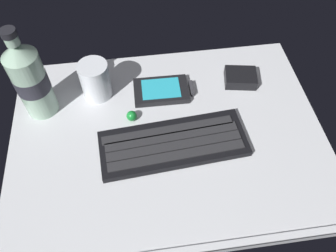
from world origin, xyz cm
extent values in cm
cube|color=silver|center=(0.00, 0.00, -1.00)|extent=(64.00, 48.00, 2.00)
cube|color=silver|center=(0.00, -23.40, 0.40)|extent=(64.00, 1.20, 0.80)
cube|color=black|center=(0.66, -2.79, 0.70)|extent=(29.70, 12.99, 1.40)
cube|color=#28282B|center=(0.43, 0.50, 1.55)|extent=(26.75, 3.85, 0.30)
cube|color=#28282B|center=(0.58, -1.70, 1.55)|extent=(26.75, 3.85, 0.30)
cube|color=#28282B|center=(0.74, -3.89, 1.55)|extent=(26.75, 3.85, 0.30)
cube|color=#28282B|center=(0.89, -6.09, 1.55)|extent=(26.75, 3.85, 0.30)
cube|color=black|center=(0.50, 11.50, 0.70)|extent=(12.17, 7.88, 1.40)
cube|color=#2DB7D1|center=(0.50, 11.50, 1.45)|extent=(8.53, 6.12, 0.10)
cube|color=#333338|center=(6.90, 11.35, 0.70)|extent=(0.89, 3.82, 1.12)
cylinder|color=silver|center=(-13.91, 13.25, 4.25)|extent=(6.40, 6.40, 8.50)
cylinder|color=brown|center=(-13.91, 13.25, 3.26)|extent=(5.50, 5.50, 6.12)
cylinder|color=#9EC1A8|center=(-25.77, 10.60, 7.50)|extent=(6.60, 6.60, 15.00)
cone|color=#9EC1A8|center=(-25.77, 10.60, 16.40)|extent=(6.60, 6.60, 2.80)
cylinder|color=#9EC1A8|center=(-25.77, 10.60, 18.70)|extent=(2.51, 2.51, 1.80)
cylinder|color=black|center=(-25.77, 10.60, 20.20)|extent=(2.77, 2.77, 1.20)
cylinder|color=#2D2D38|center=(-25.77, 10.60, 8.25)|extent=(6.73, 6.73, 3.80)
cube|color=black|center=(18.40, 12.50, 1.20)|extent=(7.88, 6.75, 2.40)
sphere|color=#198C33|center=(-7.00, 5.00, 1.10)|extent=(2.20, 2.20, 2.20)
camera|label=1|loc=(-5.34, -38.70, 57.08)|focal=36.10mm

